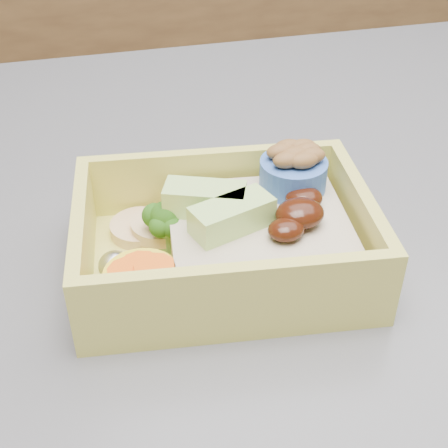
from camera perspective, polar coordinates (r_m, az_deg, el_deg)
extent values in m
cube|color=brown|center=(1.74, -12.16, 10.56)|extent=(3.20, 0.60, 0.90)
cube|color=#343438|center=(0.40, -4.50, -9.20)|extent=(1.24, 0.84, 0.04)
cube|color=#D5CF58|center=(0.40, 0.00, -3.57)|extent=(0.20, 0.15, 0.01)
cube|color=#D5CF58|center=(0.44, -1.08, 4.19)|extent=(0.18, 0.03, 0.04)
cube|color=#D5CF58|center=(0.34, 1.40, -6.76)|extent=(0.18, 0.03, 0.04)
cube|color=#D5CF58|center=(0.41, 12.21, 0.40)|extent=(0.02, 0.11, 0.04)
cube|color=#D5CF58|center=(0.39, -12.80, -1.62)|extent=(0.02, 0.11, 0.04)
cube|color=tan|center=(0.39, 3.19, -1.27)|extent=(0.12, 0.11, 0.03)
ellipsoid|color=black|center=(0.38, 6.95, 0.96)|extent=(0.03, 0.03, 0.02)
ellipsoid|color=black|center=(0.40, 7.32, 2.35)|extent=(0.03, 0.02, 0.01)
ellipsoid|color=black|center=(0.37, 5.69, -0.52)|extent=(0.02, 0.02, 0.01)
cube|color=#B6E879|center=(0.37, 0.74, 0.75)|extent=(0.05, 0.04, 0.02)
cube|color=#B6E879|center=(0.39, -1.75, 2.30)|extent=(0.05, 0.04, 0.02)
cylinder|color=#699650|center=(0.40, -5.22, -1.41)|extent=(0.01, 0.01, 0.02)
sphere|color=#285C15|center=(0.39, -5.36, 0.68)|extent=(0.02, 0.02, 0.02)
sphere|color=#285C15|center=(0.40, -4.23, 0.87)|extent=(0.02, 0.02, 0.02)
sphere|color=#285C15|center=(0.40, -6.40, 0.78)|extent=(0.02, 0.02, 0.02)
sphere|color=#285C15|center=(0.39, -4.83, -0.25)|extent=(0.01, 0.01, 0.01)
sphere|color=#285C15|center=(0.39, -5.87, -0.24)|extent=(0.01, 0.01, 0.01)
sphere|color=#285C15|center=(0.40, -5.42, 1.07)|extent=(0.01, 0.01, 0.01)
cylinder|color=yellow|center=(0.37, -7.48, -5.54)|extent=(0.04, 0.04, 0.02)
cylinder|color=orange|center=(0.36, -7.64, -3.81)|extent=(0.02, 0.02, 0.00)
cylinder|color=orange|center=(0.36, -8.76, -4.37)|extent=(0.02, 0.02, 0.00)
cylinder|color=orange|center=(0.35, -6.35, -4.04)|extent=(0.02, 0.02, 0.00)
cylinder|color=tan|center=(0.42, -7.67, -0.37)|extent=(0.04, 0.04, 0.01)
cylinder|color=tan|center=(0.42, -5.76, -0.15)|extent=(0.04, 0.04, 0.01)
ellipsoid|color=silver|center=(0.43, -3.44, 1.21)|extent=(0.02, 0.02, 0.02)
ellipsoid|color=silver|center=(0.39, -9.95, -3.80)|extent=(0.02, 0.02, 0.02)
cylinder|color=#3862BF|center=(0.41, 6.33, 4.50)|extent=(0.04, 0.04, 0.02)
ellipsoid|color=brown|center=(0.41, 6.47, 6.32)|extent=(0.02, 0.01, 0.01)
ellipsoid|color=brown|center=(0.41, 7.58, 6.67)|extent=(0.02, 0.01, 0.01)
ellipsoid|color=brown|center=(0.41, 5.20, 6.61)|extent=(0.02, 0.01, 0.01)
ellipsoid|color=brown|center=(0.40, 7.29, 5.78)|extent=(0.02, 0.01, 0.01)
ellipsoid|color=brown|center=(0.40, 5.82, 5.84)|extent=(0.02, 0.01, 0.01)
ellipsoid|color=brown|center=(0.41, 7.96, 6.19)|extent=(0.02, 0.01, 0.01)
ellipsoid|color=brown|center=(0.41, 5.88, 7.00)|extent=(0.02, 0.01, 0.01)
ellipsoid|color=brown|center=(0.41, 7.14, 7.00)|extent=(0.02, 0.01, 0.01)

